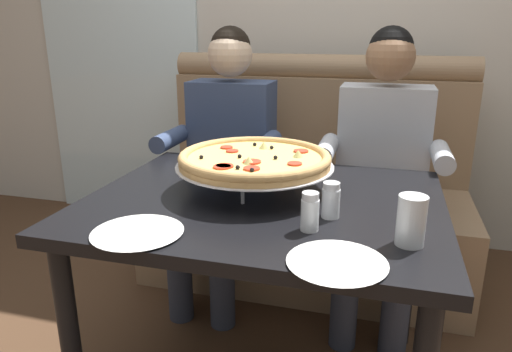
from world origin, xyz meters
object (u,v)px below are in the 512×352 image
(diner_left, at_px, (226,149))
(plate_near_left, at_px, (337,260))
(shaker_oregano, at_px, (331,203))
(plate_near_right, at_px, (137,230))
(diner_right, at_px, (382,160))
(patio_chair, at_px, (185,127))
(dining_table, at_px, (264,223))
(shaker_parmesan, at_px, (310,214))
(pizza, at_px, (255,160))
(booth_bench, at_px, (308,199))
(drinking_glass, at_px, (411,223))

(diner_left, relative_size, plate_near_left, 5.30)
(shaker_oregano, xyz_separation_m, plate_near_right, (-0.49, -0.26, -0.03))
(diner_right, bearing_deg, patio_chair, 139.53)
(dining_table, bearing_deg, diner_right, 61.31)
(shaker_oregano, height_order, plate_near_right, shaker_oregano)
(diner_left, distance_m, plate_near_right, 1.03)
(shaker_oregano, relative_size, plate_near_right, 0.43)
(shaker_parmesan, distance_m, patio_chair, 2.56)
(pizza, distance_m, patio_chair, 2.20)
(diner_right, distance_m, patio_chair, 2.00)
(booth_bench, bearing_deg, plate_near_right, -101.23)
(diner_left, bearing_deg, diner_right, 0.00)
(plate_near_left, relative_size, drinking_glass, 1.82)
(plate_near_left, bearing_deg, plate_near_right, 177.11)
(shaker_parmesan, bearing_deg, drinking_glass, -4.44)
(plate_near_left, bearing_deg, diner_left, 121.41)
(diner_left, height_order, shaker_oregano, diner_left)
(shaker_parmesan, bearing_deg, plate_near_right, -161.49)
(dining_table, distance_m, shaker_oregano, 0.29)
(booth_bench, height_order, diner_left, diner_left)
(booth_bench, height_order, drinking_glass, booth_bench)
(pizza, distance_m, shaker_parmesan, 0.38)
(plate_near_right, distance_m, drinking_glass, 0.72)
(patio_chair, bearing_deg, diner_right, -40.47)
(diner_left, height_order, patio_chair, diner_left)
(plate_near_left, height_order, plate_near_right, same)
(shaker_parmesan, relative_size, patio_chair, 0.13)
(diner_right, bearing_deg, dining_table, -118.69)
(dining_table, bearing_deg, pizza, 125.31)
(dining_table, relative_size, plate_near_left, 4.75)
(pizza, bearing_deg, plate_near_left, -54.39)
(diner_left, height_order, drinking_glass, diner_left)
(pizza, bearing_deg, shaker_oregano, -32.43)
(dining_table, distance_m, shaker_parmesan, 0.32)
(pizza, distance_m, plate_near_right, 0.49)
(booth_bench, relative_size, patio_chair, 1.87)
(shaker_parmesan, relative_size, plate_near_left, 0.45)
(pizza, bearing_deg, plate_near_right, -115.34)
(diner_left, height_order, plate_near_left, diner_left)
(diner_right, distance_m, plate_near_left, 1.06)
(shaker_parmesan, distance_m, drinking_glass, 0.26)
(pizza, xyz_separation_m, shaker_parmesan, (0.24, -0.29, -0.06))
(booth_bench, height_order, plate_near_left, booth_bench)
(pizza, xyz_separation_m, plate_near_right, (-0.21, -0.44, -0.10))
(shaker_parmesan, xyz_separation_m, drinking_glass, (0.26, -0.02, 0.01))
(plate_near_left, bearing_deg, shaker_parmesan, 118.31)
(plate_near_left, bearing_deg, patio_chair, 121.39)
(booth_bench, relative_size, pizza, 3.01)
(pizza, xyz_separation_m, drinking_glass, (0.50, -0.31, -0.05))
(pizza, relative_size, plate_near_right, 2.14)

